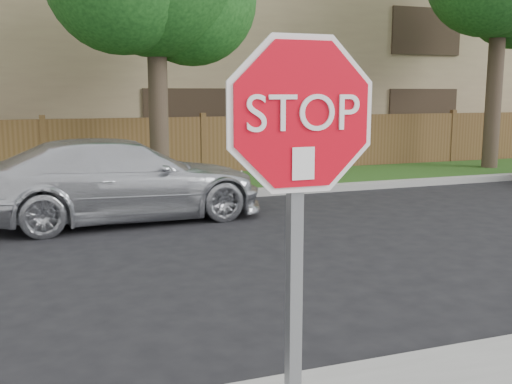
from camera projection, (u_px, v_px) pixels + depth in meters
name	position (u px, v px, depth m)	size (l,w,h in m)	color
far_curb	(49.00, 205.00, 11.65)	(70.00, 0.30, 0.15)	gray
grass_strip	(47.00, 193.00, 13.18)	(70.00, 3.00, 0.12)	#1E4714
fence	(44.00, 152.00, 14.54)	(70.00, 0.12, 1.60)	brown
apartment_building	(36.00, 52.00, 19.27)	(35.20, 9.20, 7.20)	#99835F
stop_sign	(299.00, 184.00, 2.78)	(1.01, 0.13, 2.55)	gray
sedan_right	(122.00, 180.00, 10.52)	(2.03, 5.00, 1.45)	silver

